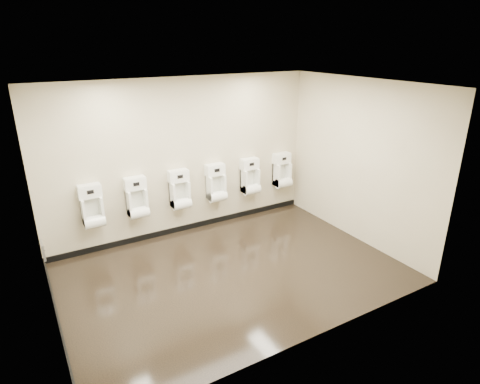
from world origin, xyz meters
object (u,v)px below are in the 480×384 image
object	(u,v)px
access_panel	(43,250)
urinal_0	(92,209)
urinal_3	(216,186)
urinal_5	(282,173)
urinal_1	(137,201)
urinal_2	(180,193)
urinal_4	(250,179)

from	to	relation	value
access_panel	urinal_0	bearing A→B (deg)	27.70
urinal_3	urinal_5	distance (m)	1.52
access_panel	urinal_1	size ratio (longest dim) A/B	0.36
urinal_1	urinal_2	xyz separation A→B (m)	(0.78, 0.00, 0.00)
urinal_3	urinal_4	world-z (taller)	same
urinal_1	urinal_4	bearing A→B (deg)	0.00
urinal_3	urinal_5	xyz separation A→B (m)	(1.52, 0.00, 0.00)
urinal_0	urinal_1	xyz separation A→B (m)	(0.73, 0.00, 0.00)
urinal_2	urinal_4	world-z (taller)	same
urinal_4	urinal_5	bearing A→B (deg)	0.00
urinal_0	urinal_2	distance (m)	1.51
access_panel	urinal_3	world-z (taller)	urinal_3
urinal_2	urinal_3	xyz separation A→B (m)	(0.72, 0.00, 0.00)
urinal_0	urinal_4	bearing A→B (deg)	0.00
urinal_3	urinal_5	world-z (taller)	same
urinal_4	urinal_2	bearing A→B (deg)	180.00
access_panel	urinal_2	xyz separation A→B (m)	(2.32, 0.43, 0.31)
urinal_0	urinal_5	world-z (taller)	same
access_panel	urinal_4	size ratio (longest dim) A/B	0.36
urinal_2	urinal_3	world-z (taller)	same
urinal_3	urinal_0	bearing A→B (deg)	180.00
urinal_3	access_panel	bearing A→B (deg)	-172.01
urinal_0	urinal_2	size ratio (longest dim) A/B	1.00
urinal_5	urinal_1	bearing A→B (deg)	180.00
urinal_2	urinal_3	distance (m)	0.72
urinal_5	urinal_0	bearing A→B (deg)	180.00
access_panel	urinal_1	xyz separation A→B (m)	(1.54, 0.43, 0.31)
urinal_1	urinal_0	bearing A→B (deg)	180.00
urinal_5	urinal_4	bearing A→B (deg)	180.00
urinal_0	urinal_2	bearing A→B (deg)	0.00
urinal_3	urinal_4	xyz separation A→B (m)	(0.75, 0.00, 0.00)
urinal_1	urinal_5	xyz separation A→B (m)	(3.02, 0.00, 0.00)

